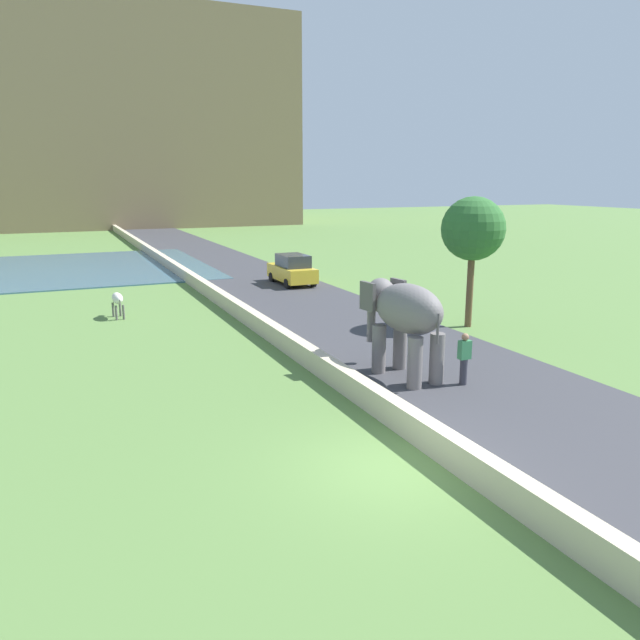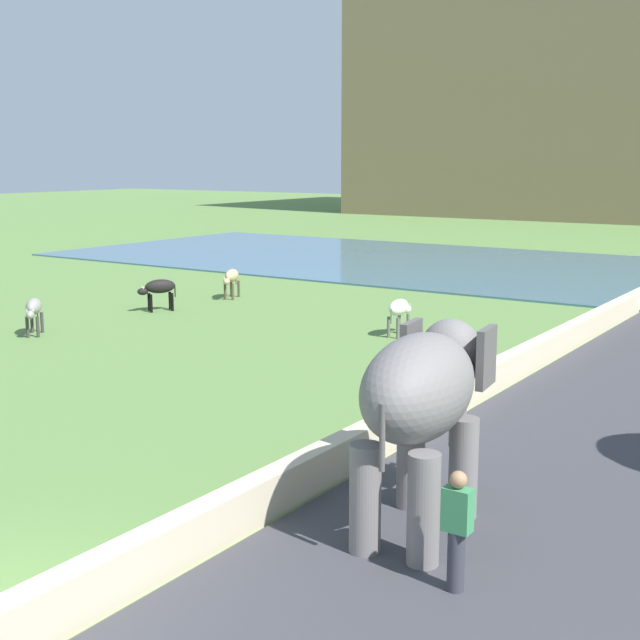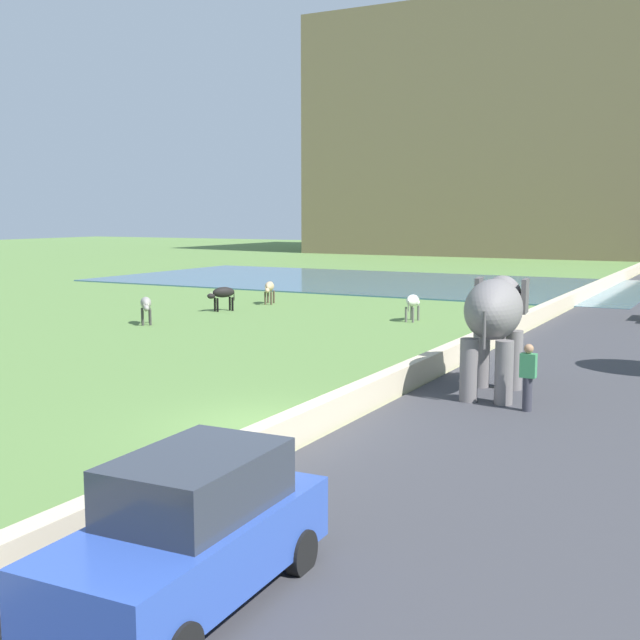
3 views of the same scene
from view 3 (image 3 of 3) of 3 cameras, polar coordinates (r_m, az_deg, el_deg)
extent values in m
plane|color=#567A3D|center=(17.68, -3.53, -7.52)|extent=(220.00, 220.00, 0.00)
cube|color=#38383D|center=(35.03, 21.43, -0.47)|extent=(7.00, 120.00, 0.06)
cube|color=beige|center=(33.69, 14.62, 0.05)|extent=(0.40, 110.00, 0.70)
cube|color=#426B84|center=(54.83, 3.35, 2.75)|extent=(36.00, 18.00, 0.08)
cube|color=#7F6B4C|center=(98.38, 19.84, 12.30)|extent=(64.00, 28.00, 27.06)
cylinder|color=tan|center=(105.02, 10.48, 21.36)|extent=(4.36, 4.36, 5.73)
ellipsoid|color=slate|center=(20.43, 12.19, 0.76)|extent=(1.73, 2.85, 1.50)
cylinder|color=slate|center=(21.57, 11.34, -2.73)|extent=(0.44, 0.44, 1.60)
cylinder|color=slate|center=(21.45, 13.56, -2.85)|extent=(0.44, 0.44, 1.60)
cylinder|color=slate|center=(19.87, 10.48, -3.58)|extent=(0.44, 0.44, 1.60)
cylinder|color=slate|center=(19.74, 12.88, -3.72)|extent=(0.44, 0.44, 1.60)
ellipsoid|color=slate|center=(21.81, 12.78, 1.65)|extent=(1.11, 1.02, 1.10)
cube|color=#504C4C|center=(21.76, 11.17, 1.79)|extent=(0.21, 0.71, 0.90)
cube|color=#504C4C|center=(21.59, 14.31, 1.65)|extent=(0.21, 0.71, 0.90)
cylinder|color=slate|center=(22.38, 12.89, -0.49)|extent=(0.28, 0.28, 1.50)
cone|color=silver|center=(22.28, 12.34, 0.66)|extent=(0.19, 0.57, 0.17)
cone|color=silver|center=(22.22, 13.46, 0.61)|extent=(0.19, 0.57, 0.17)
cylinder|color=#504C4C|center=(19.18, 11.54, -0.71)|extent=(0.08, 0.08, 0.90)
cylinder|color=#33333D|center=(19.25, 14.46, -5.20)|extent=(0.22, 0.22, 0.85)
cube|color=#388451|center=(19.11, 14.52, -3.13)|extent=(0.36, 0.22, 0.56)
sphere|color=#997051|center=(19.04, 14.56, -1.98)|extent=(0.22, 0.22, 0.22)
cube|color=#2D4CA8|center=(9.89, -9.28, -15.71)|extent=(1.85, 4.06, 0.80)
cube|color=#2D333D|center=(9.77, -8.68, -11.27)|extent=(1.53, 2.25, 0.70)
cylinder|color=black|center=(9.63, -18.15, -19.28)|extent=(0.20, 0.61, 0.60)
cylinder|color=black|center=(10.67, -1.33, -16.14)|extent=(0.20, 0.61, 0.60)
cylinder|color=black|center=(11.45, -8.76, -14.54)|extent=(0.20, 0.61, 0.60)
ellipsoid|color=tan|center=(41.33, -3.60, 2.39)|extent=(0.81, 1.18, 0.50)
cylinder|color=#493D2C|center=(40.98, -3.47, 1.54)|extent=(0.10, 0.10, 0.65)
cylinder|color=#493D2C|center=(41.04, -3.90, 1.55)|extent=(0.10, 0.10, 0.65)
cylinder|color=#493D2C|center=(41.73, -3.28, 1.65)|extent=(0.10, 0.10, 0.65)
cylinder|color=#493D2C|center=(41.79, -3.70, 1.65)|extent=(0.10, 0.10, 0.65)
ellipsoid|color=tan|center=(40.72, -3.76, 2.10)|extent=(0.37, 0.46, 0.26)
cone|color=beige|center=(40.69, -3.63, 2.34)|extent=(0.04, 0.04, 0.12)
cone|color=beige|center=(40.72, -3.88, 2.34)|extent=(0.04, 0.04, 0.12)
cylinder|color=#493D2C|center=(41.87, -3.46, 2.18)|extent=(0.04, 0.04, 0.45)
ellipsoid|color=black|center=(38.43, -6.84, 1.97)|extent=(0.95, 1.17, 0.50)
cylinder|color=black|center=(38.19, -7.26, 1.06)|extent=(0.10, 0.10, 0.65)
cylinder|color=black|center=(38.47, -7.45, 1.10)|extent=(0.10, 0.10, 0.65)
cylinder|color=black|center=(38.50, -6.21, 1.12)|extent=(0.10, 0.10, 0.65)
cylinder|color=black|center=(38.78, -6.40, 1.17)|extent=(0.10, 0.10, 0.65)
ellipsoid|color=black|center=(38.19, -7.71, 1.69)|extent=(0.41, 0.47, 0.26)
cone|color=beige|center=(38.09, -7.66, 1.93)|extent=(0.04, 0.04, 0.12)
cone|color=beige|center=(38.26, -7.76, 1.96)|extent=(0.04, 0.04, 0.12)
cylinder|color=black|center=(38.66, -6.11, 1.71)|extent=(0.04, 0.04, 0.45)
ellipsoid|color=silver|center=(34.74, 6.56, 1.38)|extent=(0.52, 1.13, 0.50)
cylinder|color=#595753|center=(35.22, 6.49, 0.53)|extent=(0.10, 0.10, 0.65)
cylinder|color=#595753|center=(35.13, 6.97, 0.50)|extent=(0.10, 0.10, 0.65)
cylinder|color=#595753|center=(34.49, 6.11, 0.39)|extent=(0.10, 0.10, 0.65)
cylinder|color=#595753|center=(34.40, 6.59, 0.36)|extent=(0.10, 0.10, 0.65)
ellipsoid|color=silver|center=(35.36, 6.86, 1.24)|extent=(0.27, 0.42, 0.26)
cone|color=beige|center=(35.37, 6.73, 1.52)|extent=(0.04, 0.04, 0.12)
cone|color=beige|center=(35.32, 7.01, 1.51)|extent=(0.04, 0.04, 0.12)
cylinder|color=#595753|center=(34.26, 6.28, 0.97)|extent=(0.04, 0.04, 0.45)
ellipsoid|color=gray|center=(34.36, -12.22, 1.20)|extent=(1.06, 1.11, 0.50)
cylinder|color=#373533|center=(34.05, -11.92, 0.17)|extent=(0.10, 0.10, 0.65)
cylinder|color=#373533|center=(34.04, -12.44, 0.16)|extent=(0.10, 0.10, 0.65)
cylinder|color=#373533|center=(34.82, -11.96, 0.33)|extent=(0.10, 0.10, 0.65)
cylinder|color=#373533|center=(34.81, -12.47, 0.31)|extent=(0.10, 0.10, 0.65)
ellipsoid|color=gray|center=(33.75, -12.19, 0.83)|extent=(0.45, 0.46, 0.26)
cone|color=beige|center=(33.73, -12.04, 1.12)|extent=(0.04, 0.04, 0.12)
cone|color=beige|center=(33.73, -12.35, 1.11)|extent=(0.04, 0.04, 0.12)
cylinder|color=#373533|center=(34.92, -12.24, 0.96)|extent=(0.04, 0.04, 0.45)
camera|label=1|loc=(15.95, -47.57, 10.28)|focal=34.42mm
camera|label=2|loc=(9.02, 27.34, 11.79)|focal=48.56mm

